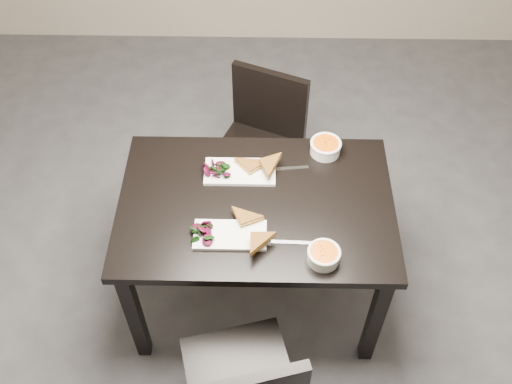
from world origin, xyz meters
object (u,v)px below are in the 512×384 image
at_px(table, 256,216).
at_px(chair_far, 261,138).
at_px(soup_bowl_near, 324,255).
at_px(plate_near, 230,235).
at_px(plate_far, 240,172).
at_px(soup_bowl_far, 326,147).

xyz_separation_m(table, chair_far, (0.02, 0.67, -0.17)).
bearing_deg(table, soup_bowl_near, -46.77).
bearing_deg(plate_near, plate_far, 85.47).
bearing_deg(plate_near, soup_bowl_near, -16.19).
relative_size(chair_far, soup_bowl_far, 5.83).
relative_size(chair_far, plate_far, 2.66).
bearing_deg(chair_far, soup_bowl_near, -52.41).
bearing_deg(plate_far, soup_bowl_far, 19.47).
bearing_deg(table, plate_near, -119.71).
distance_m(table, soup_bowl_near, 0.42).
relative_size(soup_bowl_near, plate_far, 0.42).
height_order(plate_far, soup_bowl_far, soup_bowl_far).
bearing_deg(plate_far, soup_bowl_near, -52.91).
xyz_separation_m(plate_near, soup_bowl_far, (0.42, 0.49, 0.03)).
height_order(soup_bowl_near, soup_bowl_far, soup_bowl_far).
height_order(plate_near, soup_bowl_near, soup_bowl_near).
relative_size(plate_near, plate_far, 0.94).
relative_size(table, plate_far, 3.76).
bearing_deg(chair_far, table, -68.80).
bearing_deg(plate_near, chair_far, 81.99).
height_order(table, plate_near, plate_near).
distance_m(table, chair_far, 0.69).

